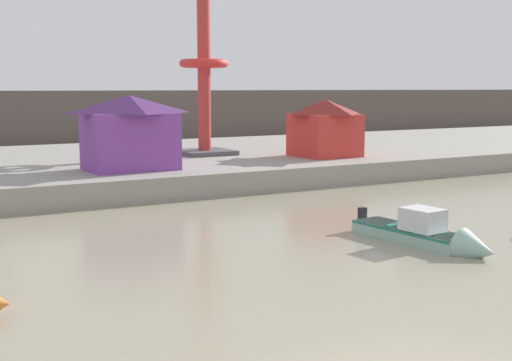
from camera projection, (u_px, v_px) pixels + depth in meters
quay_promenade at (42, 170)px, 33.69m from camera, size 110.00×18.66×1.02m
motorboat_seafoam at (431, 236)px, 19.66m from camera, size 1.62×5.16×1.41m
drop_tower_red_tower at (204, 44)px, 35.65m from camera, size 2.80×2.80×14.95m
carnival_booth_purple_stall at (130, 131)px, 29.49m from camera, size 4.19×3.07×3.30m
carnival_booth_red_striped at (325, 127)px, 35.30m from camera, size 3.33×3.31×3.02m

